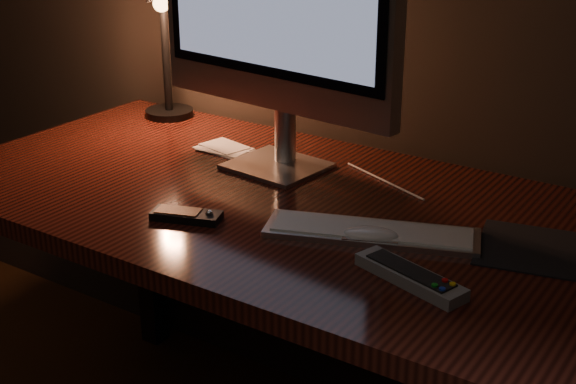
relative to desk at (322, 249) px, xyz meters
The scene contains 9 objects.
desk is the anchor object (origin of this frame).
keyboard 0.26m from the desk, 35.24° to the right, with size 0.38×0.11×0.01m, color silver.
mousepad 0.49m from the desk, ahead, with size 0.24×0.19×0.00m, color black.
mouse 0.28m from the desk, 38.26° to the right, with size 0.10×0.05×0.02m, color white.
media_remote 0.33m from the desk, 119.19° to the right, with size 0.14×0.09×0.02m.
tv_remote 0.42m from the desk, 38.30° to the right, with size 0.21×0.11×0.03m.
papers 0.37m from the desk, 163.37° to the left, with size 0.13×0.08×0.01m, color white.
desk_lamp 0.75m from the desk, 161.86° to the left, with size 0.19×0.21×0.42m.
cable 0.18m from the desk, 118.57° to the left, with size 0.00×0.00×0.51m, color white.
Camera 1 is at (0.78, 0.63, 1.37)m, focal length 50.00 mm.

